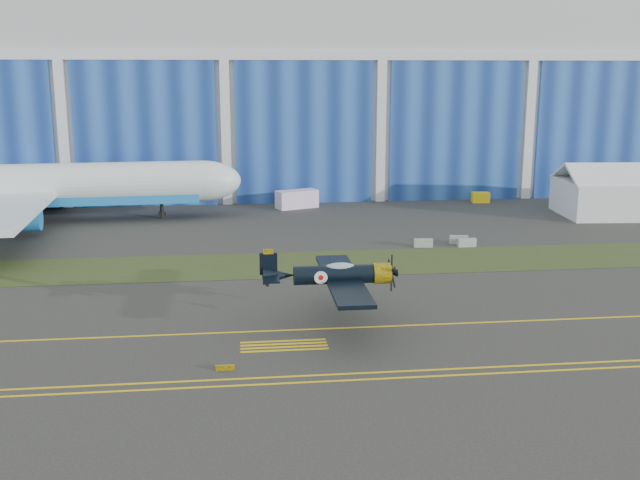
{
  "coord_description": "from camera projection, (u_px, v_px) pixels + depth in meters",
  "views": [
    {
      "loc": [
        -21.21,
        -56.69,
        18.43
      ],
      "look_at": [
        -13.97,
        4.9,
        4.45
      ],
      "focal_mm": 42.0,
      "sensor_mm": 36.0,
      "label": 1
    }
  ],
  "objects": [
    {
      "name": "guard_board_left",
      "position": [
        225.0,
        368.0,
        47.22
      ],
      "size": [
        1.2,
        0.15,
        0.35
      ],
      "primitive_type": "cube",
      "color": "yellow",
      "rests_on": "ground"
    },
    {
      "name": "barrier_c",
      "position": [
        467.0,
        243.0,
        80.48
      ],
      "size": [
        2.03,
        0.73,
        0.9
      ],
      "primitive_type": "cube",
      "rotation": [
        0.0,
        0.0,
        0.06
      ],
      "color": "#8C9F90",
      "rests_on": "ground"
    },
    {
      "name": "shipping_container",
      "position": [
        297.0,
        199.0,
        103.26
      ],
      "size": [
        6.13,
        4.22,
        2.47
      ],
      "primitive_type": "cube",
      "rotation": [
        0.0,
        0.0,
        0.38
      ],
      "color": "silver",
      "rests_on": "ground"
    },
    {
      "name": "barrier_a",
      "position": [
        423.0,
        243.0,
        80.33
      ],
      "size": [
        2.04,
        0.75,
        0.9
      ],
      "primitive_type": "cube",
      "rotation": [
        0.0,
        0.0,
        -0.07
      ],
      "color": "#8B9E8C",
      "rests_on": "ground"
    },
    {
      "name": "warbird",
      "position": [
        334.0,
        275.0,
        54.98
      ],
      "size": [
        11.45,
        13.79,
        4.08
      ],
      "rotation": [
        0.0,
        0.0,
        -0.01
      ],
      "color": "black",
      "rests_on": "ground"
    },
    {
      "name": "grass_median",
      "position": [
        448.0,
        260.0,
        74.95
      ],
      "size": [
        260.0,
        10.0,
        0.02
      ],
      "primitive_type": "cube",
      "color": "#475128",
      "rests_on": "ground"
    },
    {
      "name": "tug",
      "position": [
        480.0,
        197.0,
        107.82
      ],
      "size": [
        2.63,
        1.81,
        1.45
      ],
      "primitive_type": "cube",
      "rotation": [
        0.0,
        0.0,
        -0.11
      ],
      "color": "yellow",
      "rests_on": "ground"
    },
    {
      "name": "barrier_b",
      "position": [
        459.0,
        240.0,
        81.89
      ],
      "size": [
        2.07,
        0.93,
        0.9
      ],
      "primitive_type": "cube",
      "rotation": [
        0.0,
        0.0,
        -0.17
      ],
      "color": "#919694",
      "rests_on": "ground"
    },
    {
      "name": "edge_line_far",
      "position": [
        568.0,
        364.0,
        48.31
      ],
      "size": [
        80.0,
        0.2,
        0.02
      ],
      "primitive_type": "cube",
      "color": "yellow",
      "rests_on": "ground"
    },
    {
      "name": "hold_short_ladder",
      "position": [
        284.0,
        345.0,
        51.49
      ],
      "size": [
        6.0,
        2.4,
        0.02
      ],
      "primitive_type": null,
      "color": "yellow",
      "rests_on": "ground"
    },
    {
      "name": "hangar",
      "position": [
        355.0,
        92.0,
        127.65
      ],
      "size": [
        220.0,
        45.7,
        30.0
      ],
      "color": "silver",
      "rests_on": "ground"
    },
    {
      "name": "jetliner",
      "position": [
        20.0,
        139.0,
        91.29
      ],
      "size": [
        62.36,
        53.79,
        20.83
      ],
      "rotation": [
        0.0,
        0.0,
        0.05
      ],
      "color": "silver",
      "rests_on": "ground"
    },
    {
      "name": "edge_line_near",
      "position": [
        575.0,
        369.0,
        47.34
      ],
      "size": [
        80.0,
        0.2,
        0.02
      ],
      "primitive_type": "cube",
      "color": "yellow",
      "rests_on": "ground"
    },
    {
      "name": "ground",
      "position": [
        496.0,
        301.0,
        61.39
      ],
      "size": [
        260.0,
        260.0,
        0.0
      ],
      "primitive_type": "plane",
      "color": "#363632",
      "rests_on": "ground"
    },
    {
      "name": "tent",
      "position": [
        619.0,
        189.0,
        97.59
      ],
      "size": [
        15.83,
        12.18,
        6.95
      ],
      "rotation": [
        0.0,
        0.0,
        -0.08
      ],
      "color": "white",
      "rests_on": "ground"
    },
    {
      "name": "taxiway_centreline",
      "position": [
        518.0,
        321.0,
        56.54
      ],
      "size": [
        200.0,
        0.2,
        0.02
      ],
      "primitive_type": "cube",
      "color": "yellow",
      "rests_on": "ground"
    }
  ]
}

